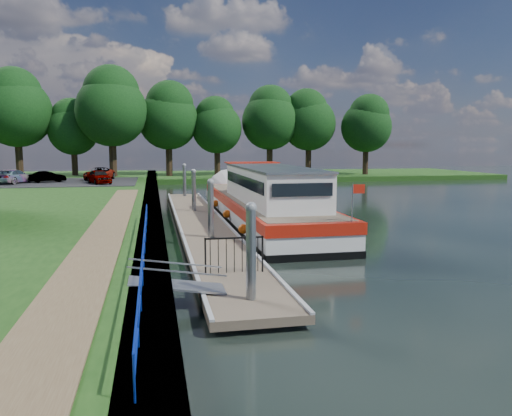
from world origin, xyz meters
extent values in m
plane|color=black|center=(0.00, 0.00, 0.00)|extent=(160.00, 160.00, 0.00)
cube|color=#473D2D|center=(-2.55, 15.00, 0.39)|extent=(1.10, 90.00, 0.78)
cube|color=#193D11|center=(12.00, 52.00, 0.30)|extent=(60.00, 18.00, 0.60)
cube|color=brown|center=(-4.40, 8.00, 0.80)|extent=(1.60, 40.00, 0.05)
cube|color=black|center=(-11.00, 38.00, 0.81)|extent=(14.00, 12.00, 0.06)
cube|color=#0C2DBF|center=(-2.75, 3.00, 1.48)|extent=(0.04, 18.00, 0.04)
cube|color=#0C2DBF|center=(-2.75, 3.00, 1.12)|extent=(0.03, 18.00, 0.03)
cylinder|color=#0C2DBF|center=(-2.75, -6.00, 1.14)|extent=(0.04, 0.04, 0.72)
cylinder|color=#0C2DBF|center=(-2.75, -4.00, 1.14)|extent=(0.04, 0.04, 0.72)
cylinder|color=#0C2DBF|center=(-2.75, -2.00, 1.14)|extent=(0.04, 0.04, 0.72)
cylinder|color=#0C2DBF|center=(-2.75, 0.00, 1.14)|extent=(0.04, 0.04, 0.72)
cylinder|color=#0C2DBF|center=(-2.75, 2.00, 1.14)|extent=(0.04, 0.04, 0.72)
cylinder|color=#0C2DBF|center=(-2.75, 4.00, 1.14)|extent=(0.04, 0.04, 0.72)
cylinder|color=#0C2DBF|center=(-2.75, 6.00, 1.14)|extent=(0.04, 0.04, 0.72)
cylinder|color=#0C2DBF|center=(-2.75, 8.00, 1.14)|extent=(0.04, 0.04, 0.72)
cylinder|color=#0C2DBF|center=(-2.75, 10.00, 1.14)|extent=(0.04, 0.04, 0.72)
cylinder|color=#0C2DBF|center=(-2.75, 12.00, 1.14)|extent=(0.04, 0.04, 0.72)
cube|color=brown|center=(0.00, 13.00, 0.28)|extent=(2.50, 30.00, 0.24)
cube|color=#9EA0A3|center=(0.00, 1.00, 0.05)|extent=(2.30, 5.00, 0.30)
cube|color=#9EA0A3|center=(0.00, 9.00, 0.05)|extent=(2.30, 5.00, 0.30)
cube|color=#9EA0A3|center=(0.00, 17.00, 0.05)|extent=(2.30, 5.00, 0.30)
cube|color=#9EA0A3|center=(0.00, 25.00, 0.05)|extent=(2.30, 5.00, 0.30)
cube|color=#9EA0A3|center=(1.19, 13.00, 0.43)|extent=(0.12, 30.00, 0.06)
cube|color=#9EA0A3|center=(-1.19, 13.00, 0.43)|extent=(0.12, 30.00, 0.06)
cylinder|color=gray|center=(0.00, -0.50, 1.10)|extent=(0.26, 0.26, 3.40)
sphere|color=gray|center=(0.00, -0.50, 2.80)|extent=(0.30, 0.30, 0.30)
cylinder|color=gray|center=(0.00, 8.50, 1.10)|extent=(0.26, 0.26, 3.40)
sphere|color=gray|center=(0.00, 8.50, 2.80)|extent=(0.30, 0.30, 0.30)
cylinder|color=gray|center=(0.00, 17.50, 1.10)|extent=(0.26, 0.26, 3.40)
sphere|color=gray|center=(0.00, 17.50, 2.80)|extent=(0.30, 0.30, 0.30)
cylinder|color=gray|center=(0.00, 26.50, 1.10)|extent=(0.26, 0.26, 3.40)
sphere|color=gray|center=(0.00, 26.50, 2.80)|extent=(0.30, 0.30, 0.30)
cube|color=#A5A8AD|center=(-1.85, 0.50, 0.60)|extent=(2.58, 1.00, 0.43)
cube|color=#A5A8AD|center=(-1.85, 0.02, 1.10)|extent=(2.58, 0.04, 0.41)
cube|color=#A5A8AD|center=(-1.85, 0.98, 1.10)|extent=(2.58, 0.04, 0.41)
cube|color=black|center=(-0.90, 2.20, 0.98)|extent=(0.05, 0.05, 1.15)
cube|color=black|center=(0.90, 2.20, 0.98)|extent=(0.05, 0.05, 1.15)
cube|color=black|center=(0.00, 2.20, 1.52)|extent=(1.85, 0.05, 0.05)
cube|color=black|center=(-0.75, 2.20, 0.98)|extent=(0.02, 0.02, 1.10)
cube|color=black|center=(-0.50, 2.20, 0.98)|extent=(0.02, 0.02, 1.10)
cube|color=black|center=(-0.25, 2.20, 0.98)|extent=(0.02, 0.02, 1.10)
cube|color=black|center=(0.00, 2.20, 0.98)|extent=(0.02, 0.02, 1.10)
cube|color=black|center=(0.25, 2.20, 0.98)|extent=(0.02, 0.02, 1.10)
cube|color=black|center=(0.50, 2.20, 0.98)|extent=(0.02, 0.02, 1.10)
cube|color=black|center=(0.75, 2.20, 0.98)|extent=(0.02, 0.02, 1.10)
cube|color=black|center=(3.60, 14.83, 0.02)|extent=(4.00, 20.00, 0.55)
cube|color=silver|center=(3.60, 14.83, 0.62)|extent=(3.96, 19.90, 0.65)
cube|color=#AA1A0B|center=(3.60, 14.83, 1.18)|extent=(4.04, 20.00, 0.48)
cube|color=brown|center=(3.60, 14.83, 1.42)|extent=(3.68, 19.20, 0.04)
cone|color=silver|center=(3.60, 25.23, 0.55)|extent=(4.00, 1.50, 4.00)
cube|color=silver|center=(3.60, 12.33, 2.30)|extent=(3.00, 11.00, 1.75)
cube|color=gray|center=(3.60, 12.33, 3.22)|extent=(3.10, 11.20, 0.10)
cube|color=black|center=(2.08, 12.33, 2.55)|extent=(0.04, 10.00, 0.55)
cube|color=black|center=(5.12, 12.33, 2.55)|extent=(0.04, 10.00, 0.55)
cube|color=black|center=(3.60, 17.88, 2.55)|extent=(2.60, 0.04, 0.55)
cube|color=black|center=(3.60, 6.78, 2.55)|extent=(2.60, 0.04, 0.55)
cube|color=#AA1A0B|center=(3.60, 17.53, 3.30)|extent=(3.20, 1.60, 0.06)
cylinder|color=gray|center=(5.10, 5.13, 2.15)|extent=(0.05, 0.05, 1.50)
cube|color=#AA1A0B|center=(5.35, 5.13, 2.70)|extent=(0.50, 0.02, 0.35)
sphere|color=#FA610D|center=(1.48, 8.83, 0.65)|extent=(0.44, 0.44, 0.44)
sphere|color=#FA610D|center=(1.48, 13.83, 0.65)|extent=(0.44, 0.44, 0.44)
sphere|color=#FA610D|center=(1.48, 18.83, 0.65)|extent=(0.44, 0.44, 0.44)
imported|color=#594C47|center=(2.40, 8.79, 2.30)|extent=(0.48, 0.67, 1.72)
cylinder|color=#332316|center=(-17.49, 49.36, 2.70)|extent=(0.83, 0.83, 4.21)
sphere|color=black|center=(-17.49, 49.36, 8.08)|extent=(7.95, 7.95, 7.95)
sphere|color=black|center=(-17.71, 49.47, 10.07)|extent=(6.31, 6.31, 6.31)
cylinder|color=#332316|center=(-11.50, 49.87, 2.15)|extent=(0.70, 0.70, 3.10)
sphere|color=black|center=(-11.50, 49.87, 6.11)|extent=(5.85, 5.85, 5.85)
sphere|color=black|center=(-11.67, 50.04, 7.57)|extent=(4.65, 4.65, 4.65)
cylinder|color=#332316|center=(-6.89, 47.36, 2.75)|extent=(0.84, 0.84, 4.29)
sphere|color=black|center=(-6.89, 47.36, 8.23)|extent=(8.10, 8.10, 8.10)
sphere|color=black|center=(-6.84, 47.51, 10.25)|extent=(6.44, 6.44, 6.44)
cylinder|color=#332316|center=(-0.41, 49.36, 2.52)|extent=(0.79, 0.79, 3.83)
sphere|color=black|center=(-0.41, 49.36, 7.42)|extent=(7.24, 7.24, 7.24)
sphere|color=black|center=(-0.22, 49.13, 9.23)|extent=(5.75, 5.75, 5.75)
cylinder|color=#332316|center=(5.49, 49.09, 2.23)|extent=(0.72, 0.72, 3.26)
sphere|color=black|center=(5.49, 49.09, 6.40)|extent=(6.16, 6.16, 6.16)
sphere|color=black|center=(5.30, 49.34, 7.93)|extent=(4.89, 4.89, 4.89)
cylinder|color=#332316|center=(12.25, 49.38, 2.49)|extent=(0.78, 0.78, 3.77)
sphere|color=black|center=(12.25, 49.38, 7.31)|extent=(7.13, 7.13, 7.13)
sphere|color=black|center=(12.38, 49.62, 9.09)|extent=(5.66, 5.66, 5.66)
cylinder|color=#332316|center=(17.42, 49.40, 2.42)|extent=(0.77, 0.77, 3.65)
sphere|color=black|center=(17.42, 49.40, 7.09)|extent=(6.89, 6.89, 6.89)
sphere|color=black|center=(17.07, 49.41, 8.81)|extent=(5.47, 5.47, 5.47)
cylinder|color=#332316|center=(24.52, 47.52, 2.30)|extent=(0.74, 0.74, 3.41)
sphere|color=black|center=(24.52, 47.52, 6.66)|extent=(6.43, 6.43, 6.43)
sphere|color=black|center=(24.75, 47.30, 8.26)|extent=(5.11, 5.11, 5.11)
imported|color=#999999|center=(-7.27, 35.13, 1.48)|extent=(2.79, 4.09, 1.29)
imported|color=#999999|center=(-12.26, 37.80, 1.37)|extent=(3.40, 2.29, 1.06)
imported|color=#999999|center=(-15.06, 36.99, 1.48)|extent=(3.07, 4.78, 1.29)
imported|color=#999999|center=(-7.81, 40.47, 1.46)|extent=(3.07, 4.86, 1.25)
camera|label=1|loc=(-2.42, -12.82, 4.39)|focal=35.00mm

